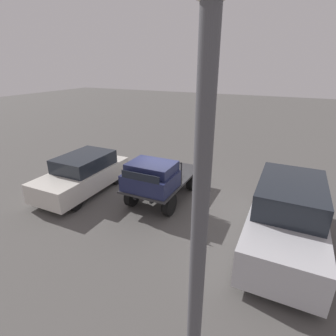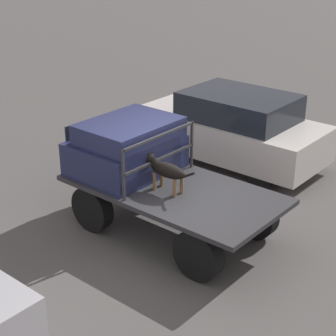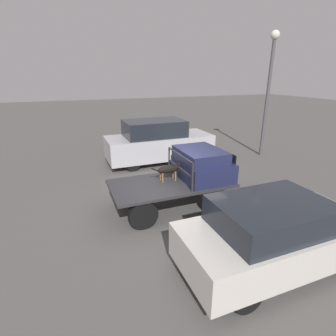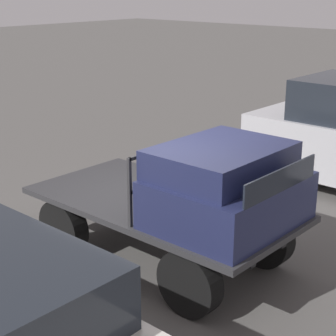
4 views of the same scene
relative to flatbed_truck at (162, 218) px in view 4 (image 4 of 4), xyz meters
The scene contains 5 objects.
ground_plane 0.61m from the flatbed_truck, ahead, with size 80.00×80.00×0.00m, color #514F4C.
flatbed_truck is the anchor object (origin of this frame).
truck_cab 1.26m from the flatbed_truck, ahead, with size 1.45×1.78×0.95m.
truck_headboard 0.87m from the flatbed_truck, ahead, with size 0.04×1.78×0.87m.
dog 0.65m from the flatbed_truck, 78.59° to the left, with size 1.07×0.24×0.61m.
Camera 4 is at (4.73, -5.19, 3.65)m, focal length 60.00 mm.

